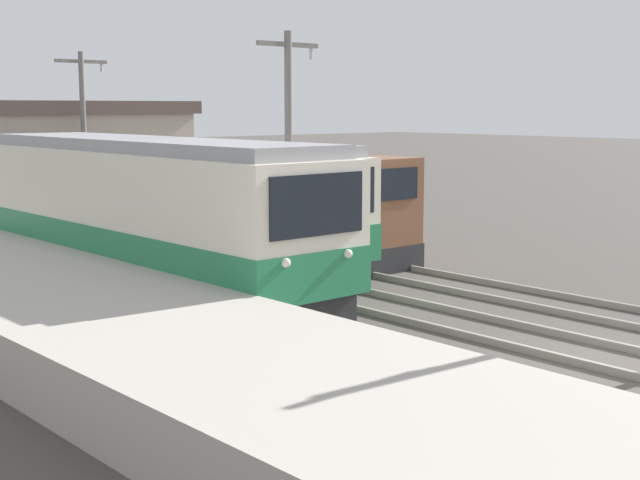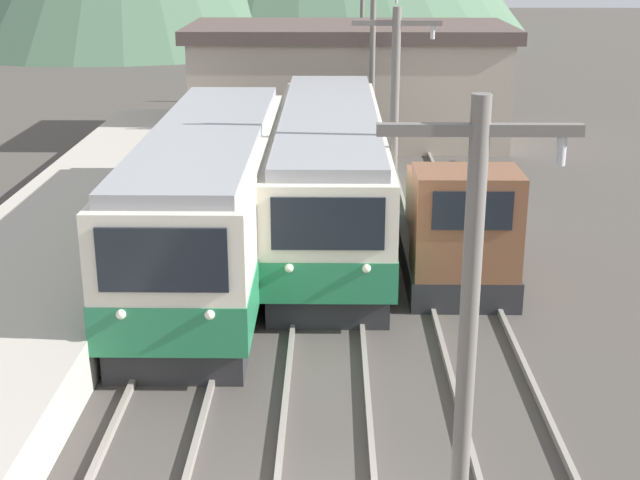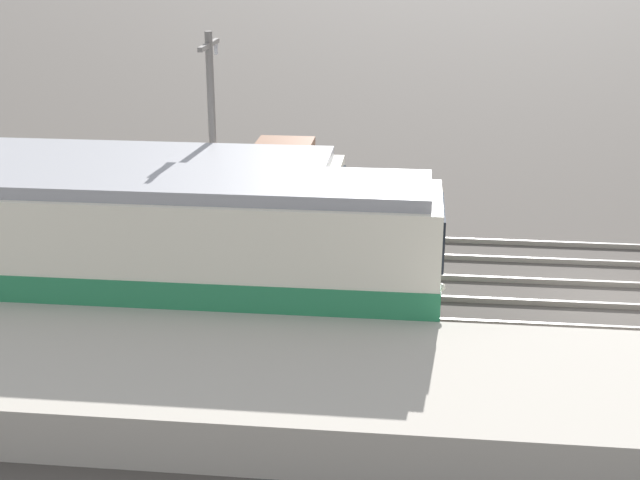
% 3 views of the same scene
% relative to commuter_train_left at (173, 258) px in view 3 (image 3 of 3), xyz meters
% --- Properties ---
extents(ground_plane, '(200.00, 200.00, 0.00)m').
position_rel_commuter_train_left_xyz_m(ground_plane, '(2.60, -10.58, -1.68)').
color(ground_plane, '#47423D').
extents(track_center, '(1.54, 60.00, 0.14)m').
position_rel_commuter_train_left_xyz_m(track_center, '(2.80, -10.58, -1.61)').
color(track_center, gray).
rests_on(track_center, ground).
extents(track_right, '(1.54, 60.00, 0.14)m').
position_rel_commuter_train_left_xyz_m(track_right, '(5.80, -10.58, -1.61)').
color(track_right, gray).
rests_on(track_right, ground).
extents(commuter_train_left, '(2.84, 12.25, 3.60)m').
position_rel_commuter_train_left_xyz_m(commuter_train_left, '(0.00, 0.00, 0.00)').
color(commuter_train_left, '#28282B').
rests_on(commuter_train_left, ground).
extents(commuter_train_center, '(2.84, 13.35, 3.42)m').
position_rel_commuter_train_left_xyz_m(commuter_train_center, '(2.80, 3.02, -0.08)').
color(commuter_train_center, '#28282B').
rests_on(commuter_train_center, ground).
extents(shunting_locomotive, '(2.40, 5.10, 3.00)m').
position_rel_commuter_train_left_xyz_m(shunting_locomotive, '(5.80, -0.23, -0.47)').
color(shunting_locomotive, '#28282B').
rests_on(shunting_locomotive, ground).
extents(catenary_mast_mid, '(2.00, 0.20, 6.29)m').
position_rel_commuter_train_left_xyz_m(catenary_mast_mid, '(4.31, -0.01, 1.78)').
color(catenary_mast_mid, slate).
rests_on(catenary_mast_mid, ground).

